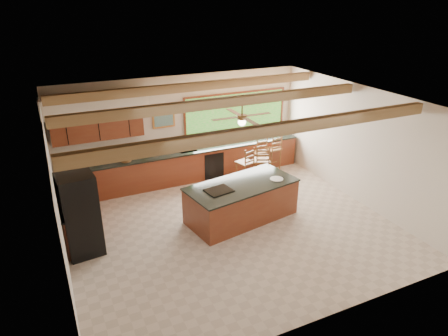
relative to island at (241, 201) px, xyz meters
name	(u,v)px	position (x,y,z in m)	size (l,w,h in m)	color
ground	(231,227)	(-0.41, -0.28, -0.46)	(7.20, 7.20, 0.00)	beige
room_shell	(212,130)	(-0.58, 0.37, 1.75)	(7.27, 6.54, 3.02)	beige
counter_run	(165,175)	(-1.23, 2.24, 0.00)	(7.12, 3.10, 1.25)	brown
island	(241,201)	(0.00, 0.00, 0.00)	(2.80, 1.67, 0.94)	brown
refrigerator	(80,215)	(-3.63, 0.12, 0.43)	(0.76, 0.75, 1.79)	black
bar_stool_a	(246,163)	(0.92, 1.54, 0.23)	(0.51, 0.51, 1.16)	brown
bar_stool_b	(260,152)	(1.68, 2.11, 0.23)	(0.42, 0.42, 1.17)	brown
bar_stool_c	(274,150)	(2.18, 2.11, 0.24)	(0.46, 0.46, 1.18)	brown
bar_stool_d	(263,161)	(1.41, 1.43, 0.24)	(0.56, 0.56, 1.19)	brown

